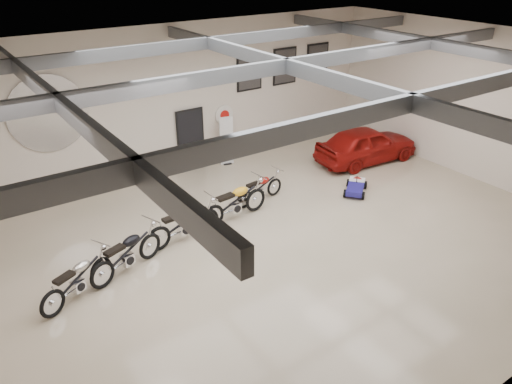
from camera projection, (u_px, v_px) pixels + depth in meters
floor at (282, 245)px, 13.26m from camera, size 16.00×12.00×0.01m
ceiling at (287, 54)px, 11.03m from camera, size 16.00×12.00×0.01m
back_wall at (174, 101)px, 16.56m from camera, size 16.00×0.02×5.00m
right_wall at (479, 105)px, 16.22m from camera, size 0.02×12.00×5.00m
ceiling_beams at (287, 66)px, 11.14m from camera, size 15.80×11.80×0.32m
door at (191, 140)px, 17.43m from camera, size 0.92×0.08×2.10m
logo_plaque at (48, 114)px, 14.35m from camera, size 2.30×0.06×1.16m
poster_left at (249, 72)px, 17.79m from camera, size 1.05×0.08×1.35m
poster_mid at (285, 66)px, 18.61m from camera, size 1.05×0.08×1.35m
poster_right at (317, 61)px, 19.42m from camera, size 1.05×0.08×1.35m
oil_sign at (224, 115)px, 17.85m from camera, size 0.72×0.10×0.72m
banner_stand at (226, 141)px, 17.77m from camera, size 0.52×0.30×1.82m
motorcycle_silver at (77, 279)px, 11.07m from camera, size 2.07×1.43×1.04m
motorcycle_black at (126, 253)px, 11.96m from camera, size 2.23×1.35×1.11m
motorcycle_gold at (184, 222)px, 13.23m from camera, size 2.20×0.80×1.13m
motorcycle_yellow at (235, 201)px, 14.28m from camera, size 2.29×0.93×1.16m
motorcycle_red at (260, 188)px, 15.33m from camera, size 1.85×0.78×0.93m
go_kart at (356, 184)px, 16.07m from camera, size 1.53×1.41×0.52m
vintage_car at (366, 144)px, 18.10m from camera, size 1.92×4.03×1.33m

